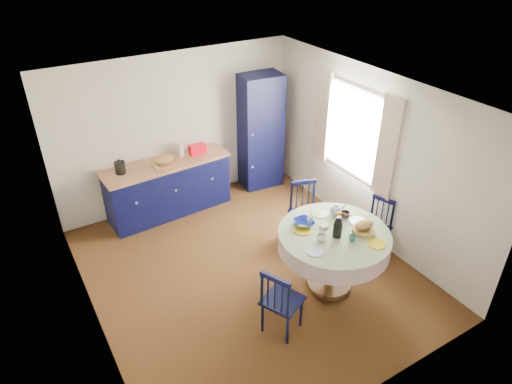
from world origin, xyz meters
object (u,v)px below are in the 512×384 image
cobalt_bowl (303,223)px  chair_left (281,301)px  mug_b (352,238)px  mug_a (322,238)px  dining_table (334,241)px  chair_far (304,212)px  chair_right (377,226)px  pantry_cabinet (260,132)px  mug_c (345,215)px  mug_d (310,221)px  kitchen_counter (168,186)px

cobalt_bowl → chair_left: bearing=-139.6°
mug_b → mug_a: bearing=146.7°
dining_table → chair_far: bearing=73.7°
chair_right → pantry_cabinet: bearing=167.7°
mug_c → mug_d: bearing=165.4°
chair_far → kitchen_counter: bearing=148.7°
chair_far → dining_table: bearing=-86.6°
chair_left → chair_right: chair_left is taller
chair_right → cobalt_bowl: cobalt_bowl is taller
kitchen_counter → cobalt_bowl: kitchen_counter is taller
dining_table → mug_d: size_ratio=15.53×
pantry_cabinet → chair_right: 2.64m
pantry_cabinet → mug_b: (-0.57, -3.03, -0.12)m
dining_table → mug_d: 0.39m
chair_right → chair_left: bearing=-95.1°
dining_table → cobalt_bowl: (-0.24, 0.33, 0.16)m
chair_right → mug_d: 1.24m
chair_left → mug_c: size_ratio=7.80×
dining_table → cobalt_bowl: 0.44m
mug_b → cobalt_bowl: 0.65m
pantry_cabinet → mug_b: 3.08m
chair_far → mug_d: 0.91m
chair_left → pantry_cabinet: bearing=-53.2°
pantry_cabinet → chair_right: bearing=-76.1°
chair_left → chair_far: 1.84m
dining_table → chair_far: (0.29, 1.00, -0.24)m
chair_far → cobalt_bowl: chair_far is taller
chair_right → cobalt_bowl: 1.32m
mug_b → mug_d: (-0.22, 0.55, -0.00)m
chair_far → cobalt_bowl: bearing=-109.1°
mug_c → chair_right: bearing=4.4°
pantry_cabinet → mug_a: size_ratio=18.27×
dining_table → mug_a: size_ratio=12.67×
mug_d → cobalt_bowl: size_ratio=0.35×
chair_far → chair_left: bearing=-115.0°
cobalt_bowl → pantry_cabinet: bearing=70.5°
kitchen_counter → chair_left: bearing=-90.8°
dining_table → mug_b: dining_table is taller
kitchen_counter → mug_a: (0.89, -2.79, 0.42)m
pantry_cabinet → chair_far: pantry_cabinet is taller
mug_a → mug_b: 0.37m
mug_a → mug_d: mug_a is taller
chair_left → chair_right: 2.07m
chair_right → mug_a: bearing=-98.0°
kitchen_counter → mug_b: size_ratio=22.61×
kitchen_counter → dining_table: 2.98m
chair_far → mug_b: (-0.23, -1.23, 0.41)m
pantry_cabinet → mug_b: bearing=-95.0°
cobalt_bowl → mug_c: bearing=-14.8°
chair_far → mug_c: (0.03, -0.81, 0.42)m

